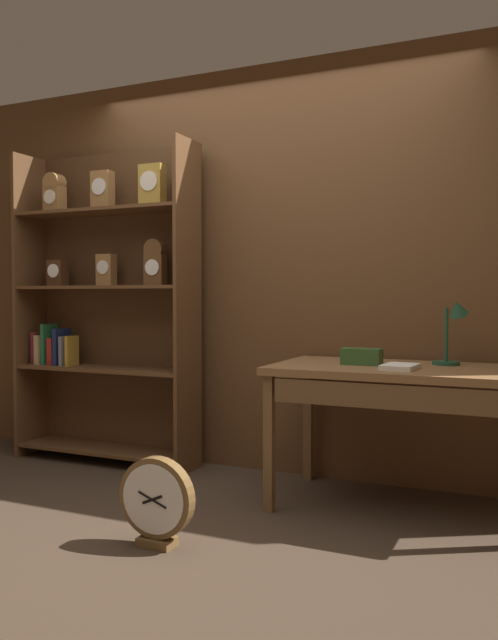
{
  "coord_description": "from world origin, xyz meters",
  "views": [
    {
      "loc": [
        1.53,
        -2.53,
        1.13
      ],
      "look_at": [
        0.09,
        0.69,
        1.0
      ],
      "focal_mm": 36.02,
      "sensor_mm": 36.0,
      "label": 1
    }
  ],
  "objects_px": {
    "bookshelf": "(105,303)",
    "desk_lamp": "(453,329)",
    "toolbox_small": "(362,357)",
    "round_clock_large": "(157,501)",
    "open_repair_manual": "(400,367)",
    "workbench": "(397,382)"
  },
  "relations": [
    {
      "from": "bookshelf",
      "to": "round_clock_large",
      "type": "bearing_deg",
      "value": -45.58
    },
    {
      "from": "desk_lamp",
      "to": "toolbox_small",
      "type": "relative_size",
      "value": 1.75
    },
    {
      "from": "desk_lamp",
      "to": "round_clock_large",
      "type": "distance_m",
      "value": 1.76
    },
    {
      "from": "open_repair_manual",
      "to": "round_clock_large",
      "type": "distance_m",
      "value": 1.36
    },
    {
      "from": "desk_lamp",
      "to": "workbench",
      "type": "bearing_deg",
      "value": -146.43
    },
    {
      "from": "toolbox_small",
      "to": "workbench",
      "type": "bearing_deg",
      "value": -7.66
    },
    {
      "from": "bookshelf",
      "to": "workbench",
      "type": "bearing_deg",
      "value": -6.3
    },
    {
      "from": "toolbox_small",
      "to": "open_repair_manual",
      "type": "height_order",
      "value": "toolbox_small"
    },
    {
      "from": "toolbox_small",
      "to": "round_clock_large",
      "type": "relative_size",
      "value": 0.52
    },
    {
      "from": "bookshelf",
      "to": "toolbox_small",
      "type": "bearing_deg",
      "value": -6.16
    },
    {
      "from": "bookshelf",
      "to": "desk_lamp",
      "type": "bearing_deg",
      "value": -1.3
    },
    {
      "from": "bookshelf",
      "to": "open_repair_manual",
      "type": "xyz_separation_m",
      "value": [
        2.06,
        -0.33,
        -0.31
      ]
    },
    {
      "from": "open_repair_manual",
      "to": "bookshelf",
      "type": "bearing_deg",
      "value": 175.64
    },
    {
      "from": "desk_lamp",
      "to": "toolbox_small",
      "type": "bearing_deg",
      "value": -162.13
    },
    {
      "from": "bookshelf",
      "to": "desk_lamp",
      "type": "height_order",
      "value": "bookshelf"
    },
    {
      "from": "open_repair_manual",
      "to": "workbench",
      "type": "bearing_deg",
      "value": 114.05
    },
    {
      "from": "bookshelf",
      "to": "round_clock_large",
      "type": "height_order",
      "value": "bookshelf"
    },
    {
      "from": "desk_lamp",
      "to": "open_repair_manual",
      "type": "xyz_separation_m",
      "value": [
        -0.22,
        -0.28,
        -0.18
      ]
    },
    {
      "from": "workbench",
      "to": "round_clock_large",
      "type": "bearing_deg",
      "value": -133.5
    },
    {
      "from": "bookshelf",
      "to": "round_clock_large",
      "type": "xyz_separation_m",
      "value": [
        1.13,
        -1.16,
        -0.87
      ]
    },
    {
      "from": "bookshelf",
      "to": "desk_lamp",
      "type": "xyz_separation_m",
      "value": [
        2.28,
        -0.05,
        -0.12
      ]
    },
    {
      "from": "open_repair_manual",
      "to": "toolbox_small",
      "type": "bearing_deg",
      "value": 155.2
    }
  ]
}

